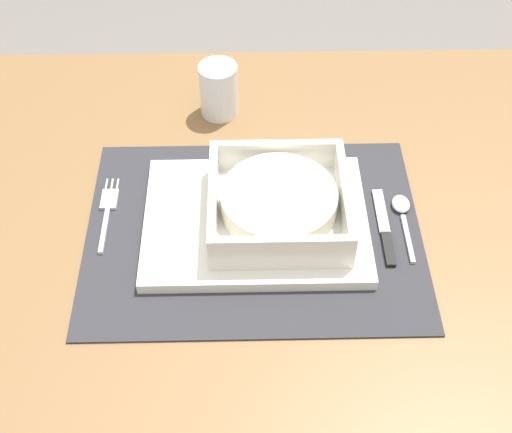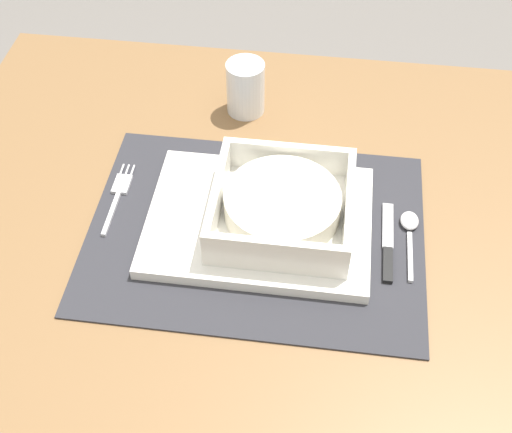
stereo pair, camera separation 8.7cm
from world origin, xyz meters
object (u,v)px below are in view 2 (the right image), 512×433
porridge_bowl (282,207)px  fork (119,193)px  dining_table (254,257)px  drinking_glass (246,90)px  butter_knife (388,247)px  spoon (410,229)px

porridge_bowl → fork: size_ratio=1.34×
dining_table → drinking_glass: (-0.04, 0.21, 0.14)m
dining_table → porridge_bowl: (0.04, -0.03, 0.14)m
fork → butter_knife: size_ratio=1.01×
spoon → butter_knife: spoon is taller
butter_knife → dining_table: bearing=163.1°
porridge_bowl → butter_knife: (0.14, -0.02, -0.04)m
drinking_glass → fork: bearing=-125.6°
porridge_bowl → fork: 0.23m
dining_table → butter_knife: bearing=-14.3°
spoon → drinking_glass: bearing=139.0°
dining_table → butter_knife: size_ratio=7.06×
fork → spoon: (0.39, -0.02, 0.00)m
spoon → butter_knife: bearing=-130.3°
butter_knife → drinking_glass: size_ratio=1.57×
dining_table → butter_knife: butter_knife is taller
porridge_bowl → spoon: size_ratio=1.59×
fork → spoon: bearing=2.1°
fork → drinking_glass: drinking_glass is taller
dining_table → porridge_bowl: porridge_bowl is taller
spoon → drinking_glass: (-0.25, 0.22, 0.03)m
porridge_bowl → butter_knife: size_ratio=1.35×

